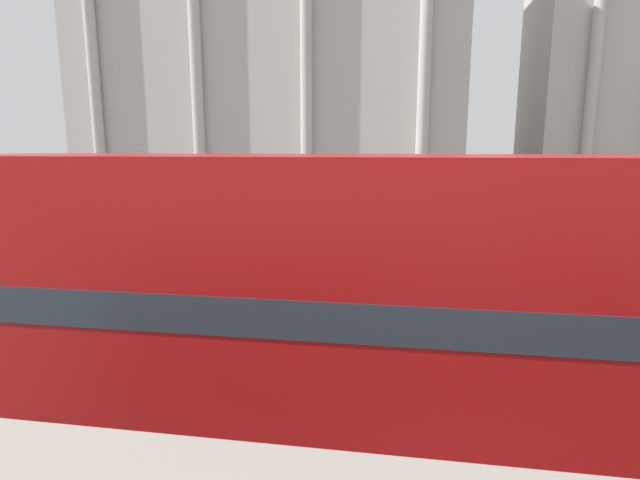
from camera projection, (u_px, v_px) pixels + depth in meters
The scene contains 8 objects.
double_decker_bus at pixel (348, 306), 6.52m from camera, with size 10.54×2.69×4.38m.
plaza_building_left at pixel (277, 63), 45.38m from camera, with size 32.94×16.94×24.03m.
traffic_light_near at pixel (527, 227), 12.04m from camera, with size 0.42×0.24×3.96m.
traffic_light_mid at pixel (392, 192), 21.07m from camera, with size 0.42×0.24×3.98m.
traffic_light_far at pixel (510, 185), 26.81m from camera, with size 0.42×0.24×3.73m.
pedestrian_grey at pixel (456, 218), 25.31m from camera, with size 0.32×0.32×1.61m.
pedestrian_black at pixel (476, 200), 32.83m from camera, with size 0.32×0.32×1.82m.
pedestrian_red at pixel (469, 242), 18.21m from camera, with size 0.32×0.32×1.82m.
Camera 1 is at (-0.80, -2.20, 4.48)m, focal length 28.00 mm.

